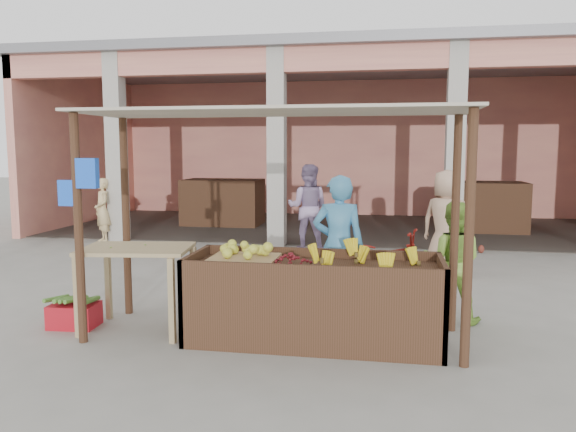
% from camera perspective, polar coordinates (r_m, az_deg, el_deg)
% --- Properties ---
extents(ground, '(60.00, 60.00, 0.00)m').
position_cam_1_polar(ground, '(6.08, -2.14, -12.29)').
color(ground, gray).
rests_on(ground, ground).
extents(market_building, '(14.40, 6.40, 4.20)m').
position_cam_1_polar(market_building, '(14.60, 5.49, 9.58)').
color(market_building, '#EC967B').
rests_on(market_building, ground).
extents(fruit_stall, '(2.60, 0.95, 0.80)m').
position_cam_1_polar(fruit_stall, '(5.88, 2.67, -8.87)').
color(fruit_stall, '#472A1C').
rests_on(fruit_stall, ground).
extents(stall_awning, '(4.09, 1.35, 2.39)m').
position_cam_1_polar(stall_awning, '(5.81, -2.25, 6.69)').
color(stall_awning, '#472A1C').
rests_on(stall_awning, ground).
extents(banana_heap, '(1.09, 0.60, 0.20)m').
position_cam_1_polar(banana_heap, '(5.73, 8.17, -4.21)').
color(banana_heap, yellow).
rests_on(banana_heap, fruit_stall).
extents(melon_tray, '(0.70, 0.61, 0.19)m').
position_cam_1_polar(melon_tray, '(5.93, -4.51, -3.89)').
color(melon_tray, tan).
rests_on(melon_tray, fruit_stall).
extents(berry_heap, '(0.44, 0.36, 0.14)m').
position_cam_1_polar(berry_heap, '(5.76, 0.25, -4.38)').
color(berry_heap, maroon).
rests_on(berry_heap, fruit_stall).
extents(side_table, '(1.24, 0.91, 0.93)m').
position_cam_1_polar(side_table, '(6.34, -15.11, -4.35)').
color(side_table, tan).
rests_on(side_table, ground).
extents(papaya_pile, '(0.69, 0.39, 0.20)m').
position_cam_1_polar(papaya_pile, '(6.30, -15.18, -2.18)').
color(papaya_pile, '#47822A').
rests_on(papaya_pile, side_table).
extents(red_crate, '(0.53, 0.40, 0.26)m').
position_cam_1_polar(red_crate, '(6.84, -20.88, -9.40)').
color(red_crate, '#B3131F').
rests_on(red_crate, ground).
extents(plantain_bundle, '(0.41, 0.29, 0.08)m').
position_cam_1_polar(plantain_bundle, '(6.79, -20.94, -7.99)').
color(plantain_bundle, '#4C812E').
rests_on(plantain_bundle, red_crate).
extents(produce_sacks, '(0.81, 0.76, 0.61)m').
position_cam_1_polar(produce_sacks, '(11.41, 18.14, -2.00)').
color(produce_sacks, maroon).
rests_on(produce_sacks, ground).
extents(vendor_blue, '(0.73, 0.57, 1.80)m').
position_cam_1_polar(vendor_blue, '(6.74, 5.15, -2.51)').
color(vendor_blue, '#4592C2').
rests_on(vendor_blue, ground).
extents(vendor_green, '(0.77, 0.53, 1.47)m').
position_cam_1_polar(vendor_green, '(6.75, 16.38, -4.16)').
color(vendor_green, '#80B03B').
rests_on(vendor_green, ground).
extents(motorcycle, '(0.98, 1.87, 0.93)m').
position_cam_1_polar(motorcycle, '(7.94, 9.24, -4.34)').
color(motorcycle, maroon).
rests_on(motorcycle, ground).
extents(shopper_c, '(1.06, 0.93, 1.85)m').
position_cam_1_polar(shopper_c, '(9.21, 15.80, -0.08)').
color(shopper_c, tan).
rests_on(shopper_c, ground).
extents(shopper_e, '(0.66, 0.66, 1.43)m').
position_cam_1_polar(shopper_e, '(12.59, -18.34, 0.68)').
color(shopper_e, '#D8B87C').
rests_on(shopper_e, ground).
extents(shopper_f, '(0.92, 0.55, 1.85)m').
position_cam_1_polar(shopper_f, '(11.10, 2.02, 1.32)').
color(shopper_f, '#987FA8').
rests_on(shopper_f, ground).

